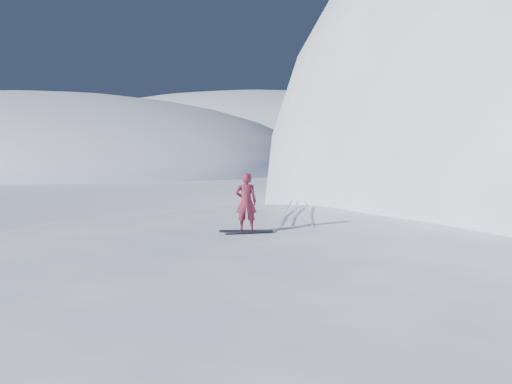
% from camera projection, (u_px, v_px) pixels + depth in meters
% --- Properties ---
extents(ground, '(400.00, 400.00, 0.00)m').
position_uv_depth(ground, '(315.00, 335.00, 12.16)').
color(ground, white).
rests_on(ground, ground).
extents(near_ridge, '(36.00, 28.00, 4.80)m').
position_uv_depth(near_ridge, '(362.00, 301.00, 14.70)').
color(near_ridge, white).
rests_on(near_ridge, ground).
extents(far_ridge_a, '(120.00, 70.00, 28.00)m').
position_uv_depth(far_ridge_a, '(17.00, 165.00, 89.83)').
color(far_ridge_a, white).
rests_on(far_ridge_a, ground).
extents(far_ridge_c, '(140.00, 90.00, 36.00)m').
position_uv_depth(far_ridge_c, '(243.00, 157.00, 128.29)').
color(far_ridge_c, white).
rests_on(far_ridge_c, ground).
extents(wind_bumps, '(16.00, 14.40, 1.00)m').
position_uv_depth(wind_bumps, '(310.00, 305.00, 14.33)').
color(wind_bumps, white).
rests_on(wind_bumps, ground).
extents(snowboard, '(1.64, 0.84, 0.03)m').
position_uv_depth(snowboard, '(246.00, 231.00, 13.90)').
color(snowboard, black).
rests_on(snowboard, near_ridge).
extents(snowboarder, '(0.75, 0.62, 1.77)m').
position_uv_depth(snowboarder, '(246.00, 202.00, 13.79)').
color(snowboarder, maroon).
rests_on(snowboarder, snowboard).
extents(board_tracks, '(2.10, 5.93, 0.04)m').
position_uv_depth(board_tracks, '(296.00, 211.00, 17.80)').
color(board_tracks, silver).
rests_on(board_tracks, ground).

